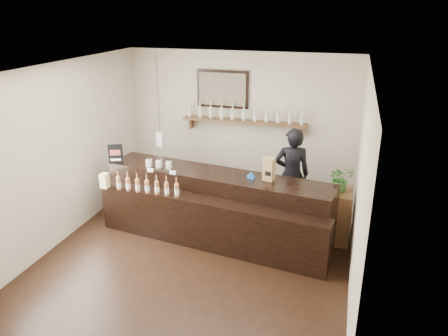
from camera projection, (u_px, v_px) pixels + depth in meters
ground at (199, 252)px, 6.76m from camera, size 5.00×5.00×0.00m
room_shell at (197, 147)px, 6.16m from camera, size 5.00×5.00×5.00m
back_wall_decor at (231, 107)px, 8.32m from camera, size 2.66×0.96×1.69m
counter at (215, 208)px, 7.07m from camera, size 3.85×1.53×1.23m
promo_sign at (116, 154)px, 7.36m from camera, size 0.23×0.11×0.34m
paper_bag at (269, 169)px, 6.65m from camera, size 0.19×0.17×0.36m
tape_dispenser at (251, 176)px, 6.75m from camera, size 0.13×0.08×0.10m
side_cabinet at (337, 215)px, 7.00m from camera, size 0.43×0.59×0.85m
potted_plant at (341, 178)px, 6.77m from camera, size 0.49×0.47×0.42m
shopkeeper at (292, 169)px, 7.51m from camera, size 0.77×0.59×1.89m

